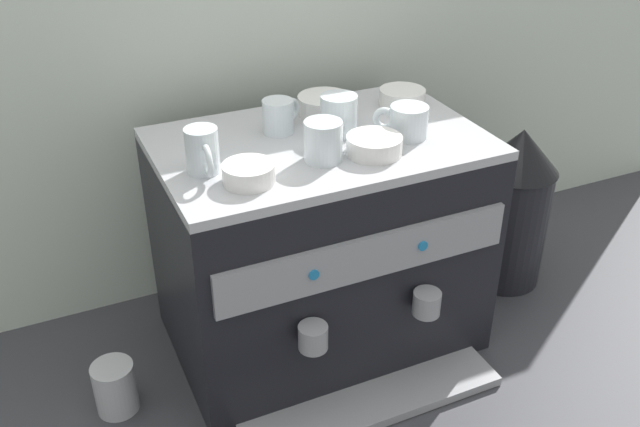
{
  "coord_description": "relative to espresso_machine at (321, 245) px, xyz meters",
  "views": [
    {
      "loc": [
        -0.53,
        -1.17,
        1.08
      ],
      "look_at": [
        0.0,
        0.0,
        0.32
      ],
      "focal_mm": 39.97,
      "sensor_mm": 36.0,
      "label": 1
    }
  ],
  "objects": [
    {
      "name": "ceramic_cup_0",
      "position": [
        -0.06,
        0.07,
        0.28
      ],
      "size": [
        0.09,
        0.07,
        0.07
      ],
      "color": "silver",
      "rests_on": "espresso_machine"
    },
    {
      "name": "ceramic_bowl_1",
      "position": [
        0.07,
        -0.1,
        0.26
      ],
      "size": [
        0.11,
        0.11,
        0.04
      ],
      "color": "white",
      "rests_on": "espresso_machine"
    },
    {
      "name": "espresso_machine",
      "position": [
        0.0,
        0.0,
        0.0
      ],
      "size": [
        0.65,
        0.53,
        0.49
      ],
      "color": "black",
      "rests_on": "ground_plane"
    },
    {
      "name": "ground_plane",
      "position": [
        0.0,
        0.0,
        -0.24
      ],
      "size": [
        4.0,
        4.0,
        0.0
      ],
      "primitive_type": "plane",
      "color": "#38383D"
    },
    {
      "name": "ceramic_bowl_3",
      "position": [
        0.24,
        0.09,
        0.26
      ],
      "size": [
        0.1,
        0.1,
        0.04
      ],
      "color": "white",
      "rests_on": "espresso_machine"
    },
    {
      "name": "ceramic_bowl_2",
      "position": [
        0.06,
        0.11,
        0.27
      ],
      "size": [
        0.11,
        0.11,
        0.04
      ],
      "color": "white",
      "rests_on": "espresso_machine"
    },
    {
      "name": "coffee_grinder",
      "position": [
        0.52,
        0.01,
        -0.03
      ],
      "size": [
        0.19,
        0.19,
        0.41
      ],
      "color": "black",
      "rests_on": "ground_plane"
    },
    {
      "name": "milk_pitcher",
      "position": [
        -0.47,
        -0.04,
        -0.19
      ],
      "size": [
        0.08,
        0.08,
        0.11
      ],
      "primitive_type": "cylinder",
      "color": "#B7B7BC",
      "rests_on": "ground_plane"
    },
    {
      "name": "ceramic_cup_4",
      "position": [
        -0.25,
        -0.04,
        0.29
      ],
      "size": [
        0.06,
        0.1,
        0.08
      ],
      "color": "silver",
      "rests_on": "espresso_machine"
    },
    {
      "name": "ceramic_cup_3",
      "position": [
        -0.03,
        -0.08,
        0.29
      ],
      "size": [
        0.1,
        0.09,
        0.08
      ],
      "color": "silver",
      "rests_on": "espresso_machine"
    },
    {
      "name": "ceramic_cup_1",
      "position": [
        0.05,
        0.02,
        0.29
      ],
      "size": [
        0.07,
        0.12,
        0.08
      ],
      "color": "silver",
      "rests_on": "espresso_machine"
    },
    {
      "name": "ceramic_cup_2",
      "position": [
        0.16,
        -0.05,
        0.28
      ],
      "size": [
        0.1,
        0.09,
        0.06
      ],
      "color": "silver",
      "rests_on": "espresso_machine"
    },
    {
      "name": "ceramic_bowl_0",
      "position": [
        -0.19,
        -0.11,
        0.26
      ],
      "size": [
        0.09,
        0.09,
        0.04
      ],
      "color": "white",
      "rests_on": "espresso_machine"
    },
    {
      "name": "tiled_backsplash_wall",
      "position": [
        0.0,
        0.33,
        0.29
      ],
      "size": [
        2.8,
        0.03,
        1.06
      ],
      "primitive_type": "cube",
      "color": "silver",
      "rests_on": "ground_plane"
    }
  ]
}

